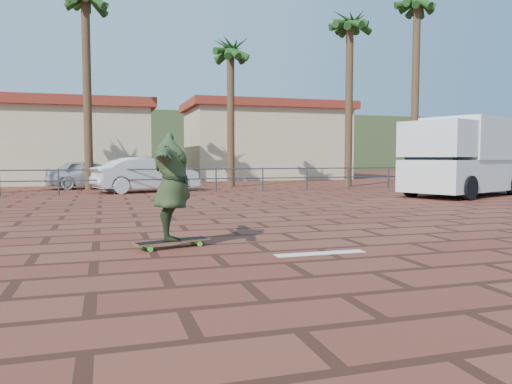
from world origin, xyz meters
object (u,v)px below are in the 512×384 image
Objects in this scene: longboard at (173,242)px; car_silver at (90,174)px; campervan at (466,155)px; car_white at (147,175)px; skateboarder at (172,187)px.

car_silver is at bearing 79.30° from longboard.
car_silver is at bearing 124.83° from campervan.
campervan is at bearing -132.92° from car_white.
campervan reaches higher than skateboarder.
campervan is at bearing -130.92° from car_silver.
car_white is at bearing -151.60° from car_silver.
campervan is 1.40× the size of car_white.
car_white reaches higher than car_silver.
longboard is 13.13m from car_white.
skateboarder is at bearing 160.26° from car_white.
campervan is at bearing 16.30° from longboard.
longboard is 0.29× the size of car_white.
skateboarder reaches higher than car_white.
campervan is at bearing -47.20° from skateboarder.
car_silver is (-13.49, 8.46, -0.85)m from campervan.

